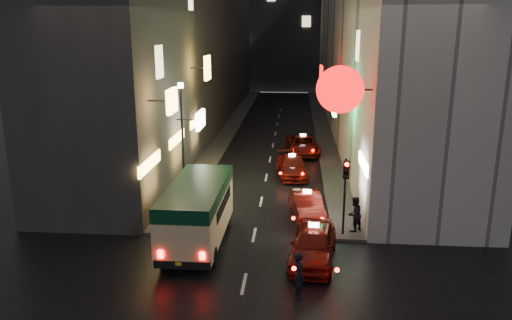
% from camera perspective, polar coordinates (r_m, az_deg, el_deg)
% --- Properties ---
extents(building_left, '(7.46, 52.18, 18.00)m').
position_cam_1_polar(building_left, '(47.50, -7.51, 14.60)').
color(building_left, '#3C3A37').
rests_on(building_left, ground).
extents(building_right, '(8.38, 52.00, 18.00)m').
position_cam_1_polar(building_right, '(46.90, 12.64, 14.38)').
color(building_right, beige).
rests_on(building_right, ground).
extents(building_far, '(30.00, 10.00, 22.00)m').
position_cam_1_polar(building_far, '(78.53, 3.45, 16.22)').
color(building_far, '#34343A').
rests_on(building_far, ground).
extents(sidewalk_left, '(1.50, 52.00, 0.15)m').
position_cam_1_polar(sidewalk_left, '(47.74, -2.73, 3.93)').
color(sidewalk_left, '#464441').
rests_on(sidewalk_left, ground).
extents(sidewalk_right, '(1.50, 52.00, 0.15)m').
position_cam_1_polar(sidewalk_right, '(47.43, 7.53, 3.74)').
color(sidewalk_right, '#464441').
rests_on(sidewalk_right, ground).
extents(minibus, '(2.27, 6.36, 2.73)m').
position_cam_1_polar(minibus, '(21.58, -6.72, -5.29)').
color(minibus, beige).
rests_on(minibus, ground).
extents(taxi_near, '(2.85, 5.61, 1.88)m').
position_cam_1_polar(taxi_near, '(20.35, 6.57, -9.21)').
color(taxi_near, maroon).
rests_on(taxi_near, ground).
extents(taxi_second, '(2.60, 4.86, 1.64)m').
position_cam_1_polar(taxi_second, '(24.84, 5.83, -4.95)').
color(taxi_second, maroon).
rests_on(taxi_second, ground).
extents(taxi_third, '(2.50, 4.87, 1.65)m').
position_cam_1_polar(taxi_third, '(31.69, 4.12, -0.51)').
color(taxi_third, maroon).
rests_on(taxi_third, ground).
extents(taxi_far, '(2.56, 5.09, 1.72)m').
position_cam_1_polar(taxi_far, '(37.39, 5.38, 1.91)').
color(taxi_far, maroon).
rests_on(taxi_far, ground).
extents(pedestrian_crossing, '(0.59, 0.73, 1.90)m').
position_cam_1_polar(pedestrian_crossing, '(17.72, 4.94, -12.66)').
color(pedestrian_crossing, black).
rests_on(pedestrian_crossing, ground).
extents(pedestrian_sidewalk, '(0.80, 0.79, 1.84)m').
position_cam_1_polar(pedestrian_sidewalk, '(23.10, 11.19, -5.84)').
color(pedestrian_sidewalk, black).
rests_on(pedestrian_sidewalk, sidewalk_right).
extents(traffic_light, '(0.26, 0.43, 3.50)m').
position_cam_1_polar(traffic_light, '(22.04, 10.20, -2.36)').
color(traffic_light, black).
rests_on(traffic_light, sidewalk_right).
extents(lamp_post, '(0.28, 0.28, 6.22)m').
position_cam_1_polar(lamp_post, '(26.73, -8.42, 3.05)').
color(lamp_post, black).
rests_on(lamp_post, sidewalk_left).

